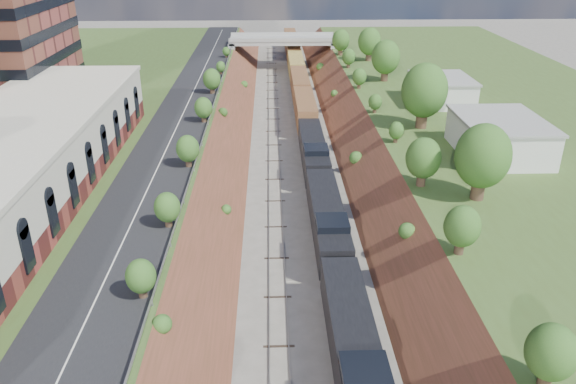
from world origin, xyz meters
name	(u,v)px	position (x,y,z in m)	size (l,w,h in m)	color
platform_left	(39,155)	(-33.00, 60.00, 2.50)	(44.00, 180.00, 5.00)	#405523
platform_right	(542,149)	(33.00, 60.00, 2.50)	(44.00, 180.00, 5.00)	#405523
embankment_left	(211,171)	(-11.00, 60.00, 0.00)	(7.07, 180.00, 7.07)	brown
embankment_right	(376,169)	(11.00, 60.00, 0.00)	(7.07, 180.00, 7.07)	brown
rail_left_track	(274,169)	(-2.60, 60.00, 0.09)	(1.58, 180.00, 0.18)	gray
rail_right_track	(313,169)	(2.60, 60.00, 0.09)	(1.58, 180.00, 0.18)	gray
road	(173,135)	(-15.50, 60.00, 5.05)	(8.00, 180.00, 0.10)	black
guardrail	(205,131)	(-11.40, 59.80, 5.55)	(0.10, 171.00, 0.70)	#99999E
overpass	(283,46)	(0.00, 122.00, 4.92)	(24.50, 8.30, 7.40)	gray
white_building_near	(499,138)	(23.50, 52.00, 7.00)	(9.00, 12.00, 4.00)	silver
white_building_far	(442,91)	(23.00, 74.00, 6.80)	(8.00, 10.00, 3.60)	silver
tree_right_large	(483,157)	(17.00, 40.00, 9.38)	(5.25, 5.25, 7.61)	#473323
tree_left_crest	(132,314)	(-11.80, 20.00, 7.04)	(2.45, 2.45, 3.55)	#473323
freight_train	(303,99)	(2.60, 85.33, 2.60)	(3.06, 139.67, 4.57)	black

